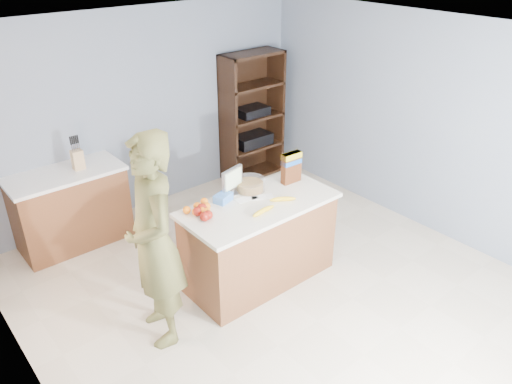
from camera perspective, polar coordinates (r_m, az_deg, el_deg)
floor at (r=5.16m, az=2.54°, el=-11.30°), size 4.50×5.00×0.02m
walls at (r=4.31m, az=2.99°, el=6.01°), size 4.52×5.02×2.51m
counter_peninsula at (r=5.09m, az=0.36°, el=-6.03°), size 1.56×0.76×0.90m
back_cabinet at (r=6.04m, az=-20.40°, el=-1.71°), size 1.24×0.62×0.90m
shelving_unit at (r=7.20m, az=-0.69°, el=8.43°), size 0.90×0.40×1.80m
person at (r=4.22m, az=-11.57°, el=-5.67°), size 0.60×0.79×1.93m
knife_block at (r=5.83m, az=-19.72°, el=3.57°), size 0.12×0.10×0.31m
envelopes at (r=4.93m, az=-0.18°, el=-0.67°), size 0.38×0.24×0.00m
bananas at (r=4.76m, az=1.95°, el=-1.46°), size 0.56×0.18×0.05m
apples at (r=4.61m, az=-6.08°, el=-2.37°), size 0.16×0.24×0.09m
oranges at (r=4.70m, az=-6.43°, el=-1.87°), size 0.29×0.25×0.08m
blue_carton at (r=4.86m, az=-3.78°, el=-0.67°), size 0.21×0.17×0.08m
salad_bowl at (r=5.04m, az=-0.70°, el=0.77°), size 0.30×0.30×0.13m
tv at (r=4.93m, az=-2.72°, el=1.39°), size 0.28×0.12×0.28m
cereal_box at (r=5.17m, az=4.06°, el=3.06°), size 0.22×0.09×0.33m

